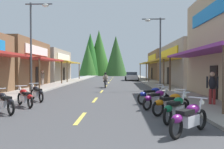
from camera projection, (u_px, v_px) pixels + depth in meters
name	position (u px, v px, depth m)	size (l,w,h in m)	color
ground	(106.00, 86.00, 28.19)	(9.31, 82.96, 0.10)	#424244
sidewalk_left	(55.00, 85.00, 28.36)	(2.55, 82.96, 0.12)	#9E9991
sidewalk_right	(159.00, 85.00, 28.00)	(2.55, 82.96, 0.12)	gray
centerline_dashes	(107.00, 84.00, 30.46)	(0.16, 55.68, 0.01)	#E0C64C
storefront_left_far	(38.00, 66.00, 38.59)	(9.88, 11.50, 4.81)	gray
storefront_right_middle	(198.00, 64.00, 28.69)	(8.72, 13.45, 4.82)	gray
storefront_right_far	(176.00, 65.00, 43.36)	(10.44, 12.97, 5.00)	brown
streetlamp_left	(35.00, 36.00, 18.23)	(2.01, 0.30, 6.78)	#474C51
streetlamp_right	(157.00, 44.00, 21.57)	(2.01, 0.30, 6.35)	#474C51
motorcycle_parked_right_0	(189.00, 118.00, 7.14)	(1.54, 1.63, 1.04)	black
motorcycle_parked_right_1	(176.00, 108.00, 8.88)	(1.31, 1.81, 1.04)	black
motorcycle_parked_right_2	(171.00, 103.00, 10.22)	(1.83, 1.28, 1.04)	black
motorcycle_parked_right_3	(157.00, 98.00, 11.76)	(1.58, 1.59, 1.04)	black
motorcycle_parked_right_4	(152.00, 95.00, 13.52)	(1.83, 1.27, 1.04)	black
motorcycle_parked_left_2	(4.00, 102.00, 10.58)	(1.62, 1.55, 1.04)	black
motorcycle_parked_left_3	(25.00, 97.00, 12.41)	(1.45, 1.70, 1.04)	black
motorcycle_parked_left_4	(37.00, 93.00, 14.61)	(1.37, 1.76, 1.04)	black
rider_cruising_lead	(105.00, 81.00, 24.94)	(0.60, 2.14, 1.57)	black
pedestrian_by_shop	(43.00, 77.00, 26.77)	(0.38, 0.53, 1.75)	#B2A599
pedestrian_browsing	(212.00, 86.00, 12.39)	(0.51, 0.40, 1.75)	maroon
parked_car_curbside	(131.00, 76.00, 40.53)	(2.11, 4.33, 1.40)	silver
treeline_backdrop	(99.00, 55.00, 70.69)	(13.88, 11.00, 13.30)	#316923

